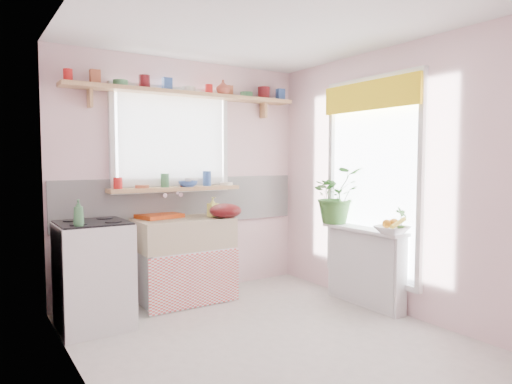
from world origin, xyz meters
TOP-DOWN VIEW (x-y plane):
  - room at (0.66, 0.86)m, footprint 3.20×3.20m
  - sink_unit at (-0.15, 1.29)m, footprint 0.95×0.65m
  - cooker at (-1.10, 1.05)m, footprint 0.58×0.58m
  - radiator_ledge at (1.30, 0.20)m, footprint 0.22×0.95m
  - windowsill at (-0.15, 1.48)m, footprint 1.40×0.22m
  - pine_shelf at (0.00, 1.47)m, footprint 2.52×0.24m
  - shelf_crockery at (-0.00, 1.47)m, footprint 2.47×0.11m
  - sill_crockery at (-0.20, 1.48)m, footprint 1.35×0.11m
  - dish_tray at (-0.34, 1.47)m, footprint 0.47×0.39m
  - colander at (0.22, 1.10)m, footprint 0.36×0.36m
  - jade_plant at (1.28, 0.60)m, footprint 0.66×0.62m
  - fruit_bowl at (1.21, -0.20)m, footprint 0.31×0.31m
  - herb_pot at (1.33, -0.20)m, footprint 0.13×0.09m
  - soap_bottle_sink at (0.17, 1.28)m, footprint 0.10×0.11m
  - sill_cup at (0.02, 1.54)m, footprint 0.13×0.13m
  - sill_bowl at (-0.04, 1.42)m, footprint 0.22×0.22m
  - shelf_vase at (0.38, 1.41)m, footprint 0.20×0.20m
  - cooker_bottle at (-1.25, 0.83)m, footprint 0.10×0.10m
  - fruit at (1.22, -0.19)m, footprint 0.20×0.14m

SIDE VIEW (x-z plane):
  - radiator_ledge at x=1.30m, z-range 0.01..0.78m
  - sink_unit at x=-0.15m, z-range -0.13..0.99m
  - cooker at x=-1.10m, z-range 0.00..0.92m
  - fruit_bowl at x=1.21m, z-range 0.78..0.85m
  - dish_tray at x=-0.34m, z-range 0.85..0.89m
  - fruit at x=1.22m, z-range 0.82..0.92m
  - herb_pot at x=1.33m, z-range 0.77..1.01m
  - colander at x=0.22m, z-range 0.85..1.00m
  - soap_bottle_sink at x=0.17m, z-range 0.85..1.05m
  - cooker_bottle at x=-1.25m, z-range 0.92..1.13m
  - jade_plant at x=1.28m, z-range 0.77..1.37m
  - windowsill at x=-0.15m, z-range 1.12..1.16m
  - sill_bowl at x=-0.04m, z-range 1.16..1.22m
  - sill_cup at x=0.02m, z-range 1.16..1.25m
  - sill_crockery at x=-0.20m, z-range 1.15..1.27m
  - room at x=0.66m, z-range -0.23..2.97m
  - pine_shelf at x=0.00m, z-range 2.10..2.14m
  - shelf_crockery at x=0.00m, z-range 2.14..2.26m
  - shelf_vase at x=0.38m, z-range 2.14..2.30m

